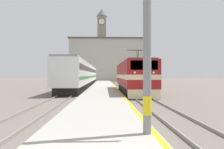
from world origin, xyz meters
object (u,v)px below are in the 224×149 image
clock_tower (102,43)px  catenary_mast (149,16)px  passenger_train (84,75)px  locomotive_train (133,77)px

clock_tower → catenary_mast: bearing=-88.2°
passenger_train → catenary_mast: catenary_mast is taller
passenger_train → clock_tower: 41.46m
locomotive_train → passenger_train: (-7.17, 15.72, 0.29)m
passenger_train → clock_tower: size_ratio=1.58×
locomotive_train → catenary_mast: catenary_mast is taller
catenary_mast → clock_tower: clock_tower is taller
catenary_mast → clock_tower: size_ratio=0.29×
locomotive_train → clock_tower: (-4.31, 55.35, 12.09)m
clock_tower → locomotive_train: bearing=-85.5°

